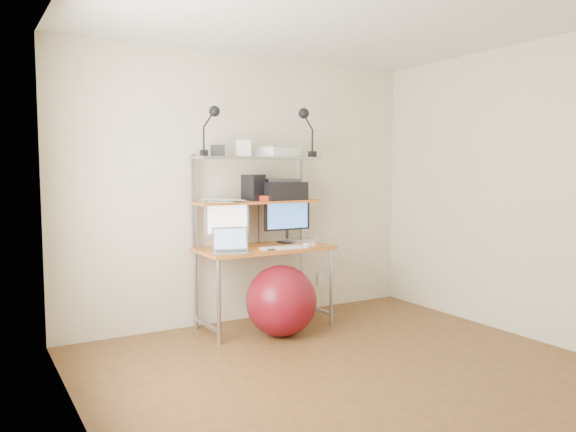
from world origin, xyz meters
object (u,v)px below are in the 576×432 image
(printer, at_px, (282,190))
(monitor_black, at_px, (287,217))
(laptop, at_px, (231,247))
(exercise_ball, at_px, (281,301))
(monitor_silver, at_px, (227,221))

(printer, bearing_deg, monitor_black, 8.55)
(monitor_black, relative_size, laptop, 1.35)
(monitor_black, distance_m, exercise_ball, 0.87)
(exercise_ball, bearing_deg, laptop, 158.04)
(laptop, bearing_deg, monitor_silver, 89.80)
(printer, distance_m, exercise_ball, 1.06)
(monitor_silver, relative_size, monitor_black, 0.92)
(monitor_silver, height_order, printer, printer)
(exercise_ball, bearing_deg, monitor_silver, 125.82)
(monitor_silver, bearing_deg, exercise_ball, -46.39)
(monitor_silver, distance_m, exercise_ball, 0.85)
(printer, bearing_deg, exercise_ball, -122.77)
(monitor_silver, relative_size, exercise_ball, 0.72)
(monitor_silver, xyz_separation_m, monitor_black, (0.63, 0.01, 0.00))
(monitor_black, height_order, printer, printer)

